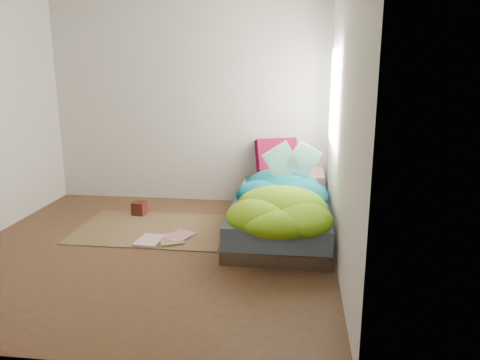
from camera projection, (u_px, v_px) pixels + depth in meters
name	position (u px, v px, depth m)	size (l,w,h in m)	color
ground	(150.00, 250.00, 4.50)	(3.50, 3.50, 0.00)	#423119
room_walls	(143.00, 77.00, 4.11)	(3.54, 3.54, 2.62)	silver
bed	(281.00, 215.00, 5.01)	(1.00, 2.00, 0.34)	#36271D
duvet	(280.00, 189.00, 4.71)	(0.96, 1.84, 0.34)	#086780
rug	(153.00, 229.00, 5.05)	(1.60, 1.10, 0.01)	brown
pillow_floral	(300.00, 176.00, 5.70)	(0.56, 0.35, 0.13)	beige
pillow_magenta	(277.00, 159.00, 5.78)	(0.50, 0.16, 0.50)	#4A0428
open_book	(293.00, 151.00, 4.97)	(0.51, 0.11, 0.31)	#3A912F
wooden_box	(140.00, 208.00, 5.50)	(0.15, 0.15, 0.15)	#36130C
floor_book_a	(138.00, 240.00, 4.69)	(0.23, 0.32, 0.02)	white
floor_book_b	(170.00, 234.00, 4.83)	(0.23, 0.31, 0.03)	pink
floor_book_c	(160.00, 241.00, 4.66)	(0.23, 0.32, 0.02)	tan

